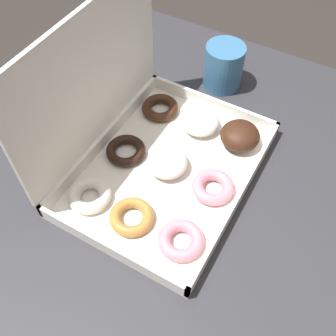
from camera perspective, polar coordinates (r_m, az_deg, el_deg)
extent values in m
plane|color=#2D2826|center=(1.46, 0.34, -18.67)|extent=(8.00, 8.00, 0.00)
cube|color=#2D2D33|center=(0.80, 0.58, -2.30)|extent=(1.00, 0.82, 0.03)
cylinder|color=#2D2D33|center=(1.46, -3.23, 8.06)|extent=(0.06, 0.06, 0.72)
cube|color=silver|center=(0.80, 0.00, -0.52)|extent=(0.42, 0.31, 0.01)
cube|color=white|center=(0.75, 10.17, -4.33)|extent=(0.42, 0.01, 0.03)
cube|color=white|center=(0.84, -9.09, 4.36)|extent=(0.42, 0.01, 0.03)
cube|color=white|center=(0.70, -8.50, -11.50)|extent=(0.01, 0.31, 0.03)
cube|color=white|center=(0.91, 6.49, 9.29)|extent=(0.01, 0.31, 0.03)
cube|color=white|center=(0.74, -11.14, 12.37)|extent=(0.42, 0.01, 0.27)
torus|color=pink|center=(0.70, 1.86, -10.42)|extent=(0.08, 0.08, 0.02)
torus|color=pink|center=(0.76, 6.54, -2.76)|extent=(0.08, 0.08, 0.02)
ellipsoid|color=#381E11|center=(0.83, 10.40, 4.65)|extent=(0.08, 0.08, 0.05)
torus|color=#B77A38|center=(0.73, -5.30, -7.08)|extent=(0.08, 0.08, 0.02)
ellipsoid|color=white|center=(0.78, -0.12, 0.88)|extent=(0.08, 0.08, 0.04)
ellipsoid|color=white|center=(0.86, 4.70, 6.73)|extent=(0.08, 0.08, 0.04)
torus|color=white|center=(0.76, -11.29, -3.94)|extent=(0.08, 0.08, 0.02)
torus|color=black|center=(0.82, -6.13, 2.51)|extent=(0.08, 0.08, 0.02)
torus|color=#381E11|center=(0.90, -1.15, 8.72)|extent=(0.08, 0.08, 0.02)
cylinder|color=teal|center=(0.96, 8.06, 14.40)|extent=(0.09, 0.09, 0.11)
cylinder|color=black|center=(0.93, 8.42, 16.76)|extent=(0.07, 0.07, 0.01)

